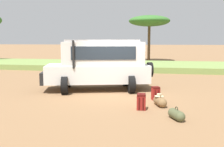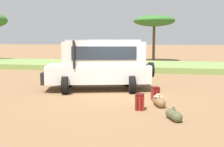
% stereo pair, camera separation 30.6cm
% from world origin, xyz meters
% --- Properties ---
extents(ground_plane, '(320.00, 320.00, 0.00)m').
position_xyz_m(ground_plane, '(0.00, 0.00, 0.00)').
color(ground_plane, olive).
extents(grass_bank, '(120.00, 7.00, 0.44)m').
position_xyz_m(grass_bank, '(0.00, 11.42, 0.22)').
color(grass_bank, olive).
rests_on(grass_bank, ground_plane).
extents(safari_vehicle, '(5.46, 3.56, 2.44)m').
position_xyz_m(safari_vehicle, '(-1.02, 0.81, 1.29)').
color(safari_vehicle, silver).
rests_on(safari_vehicle, ground_plane).
extents(backpack_beside_front_wheel, '(0.32, 0.43, 0.56)m').
position_xyz_m(backpack_beside_front_wheel, '(1.31, -2.56, 0.27)').
color(backpack_beside_front_wheel, maroon).
rests_on(backpack_beside_front_wheel, ground_plane).
extents(backpack_cluster_center, '(0.38, 0.43, 0.54)m').
position_xyz_m(backpack_cluster_center, '(1.74, -0.91, 0.26)').
color(backpack_cluster_center, maroon).
rests_on(backpack_cluster_center, ground_plane).
extents(duffel_bag_low_black_case, '(0.51, 0.81, 0.44)m').
position_xyz_m(duffel_bag_low_black_case, '(1.94, -1.91, 0.17)').
color(duffel_bag_low_black_case, brown).
rests_on(duffel_bag_low_black_case, ground_plane).
extents(duffel_bag_soft_canvas, '(0.50, 0.72, 0.41)m').
position_xyz_m(duffel_bag_soft_canvas, '(2.46, -3.53, 0.15)').
color(duffel_bag_soft_canvas, '#4C5133').
rests_on(duffel_bag_soft_canvas, ground_plane).
extents(acacia_tree_left_mid, '(4.79, 5.13, 5.34)m').
position_xyz_m(acacia_tree_left_mid, '(0.23, 19.80, 4.68)').
color(acacia_tree_left_mid, brown).
rests_on(acacia_tree_left_mid, ground_plane).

